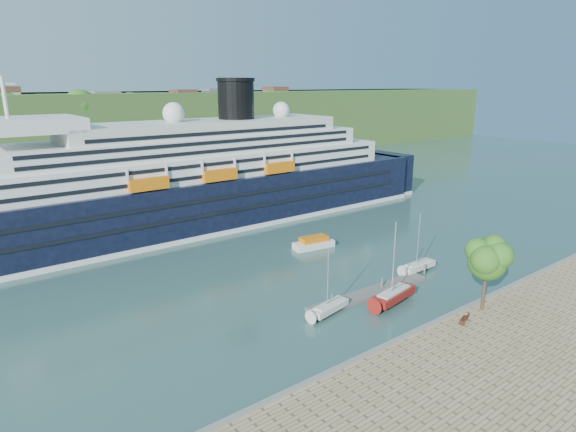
# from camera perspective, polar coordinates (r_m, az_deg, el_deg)

# --- Properties ---
(ground) EXTENTS (400.00, 400.00, 0.00)m
(ground) POSITION_cam_1_polar(r_m,az_deg,el_deg) (57.75, 16.21, -13.16)
(ground) COLOR #2E514E
(ground) RESTS_ON ground
(far_hillside) EXTENTS (400.00, 50.00, 24.00)m
(far_hillside) POSITION_cam_1_polar(r_m,az_deg,el_deg) (179.60, -24.17, 9.30)
(far_hillside) COLOR #3B6127
(far_hillside) RESTS_ON ground
(quay_coping) EXTENTS (220.00, 0.50, 0.30)m
(quay_coping) POSITION_cam_1_polar(r_m,az_deg,el_deg) (57.12, 16.46, -12.21)
(quay_coping) COLOR slate
(quay_coping) RESTS_ON promenade
(cruise_ship) EXTENTS (125.75, 18.75, 28.22)m
(cruise_ship) POSITION_cam_1_polar(r_m,az_deg,el_deg) (92.15, -13.10, 6.97)
(cruise_ship) COLOR black
(cruise_ship) RESTS_ON ground
(park_bench) EXTENTS (1.89, 1.21, 1.13)m
(park_bench) POSITION_cam_1_polar(r_m,az_deg,el_deg) (58.72, 20.14, -11.30)
(park_bench) COLOR #4C2315
(park_bench) RESTS_ON promenade
(promenade_tree) EXTENTS (5.99, 5.99, 9.93)m
(promenade_tree) POSITION_cam_1_polar(r_m,az_deg,el_deg) (61.05, 22.44, -5.99)
(promenade_tree) COLOR #245B17
(promenade_tree) RESTS_ON promenade
(floating_pontoon) EXTENTS (20.02, 3.09, 0.44)m
(floating_pontoon) POSITION_cam_1_polar(r_m,az_deg,el_deg) (65.56, 9.68, -8.95)
(floating_pontoon) COLOR #69655D
(floating_pontoon) RESTS_ON ground
(sailboat_white_near) EXTENTS (6.57, 2.87, 8.22)m
(sailboat_white_near) POSITION_cam_1_polar(r_m,az_deg,el_deg) (58.18, 5.00, -7.84)
(sailboat_white_near) COLOR silver
(sailboat_white_near) RESTS_ON ground
(sailboat_red) EXTENTS (8.27, 3.46, 10.36)m
(sailboat_red) POSITION_cam_1_polar(r_m,az_deg,el_deg) (61.85, 12.65, -5.66)
(sailboat_red) COLOR maroon
(sailboat_red) RESTS_ON ground
(sailboat_white_far) EXTENTS (6.73, 1.94, 8.67)m
(sailboat_white_far) POSITION_cam_1_polar(r_m,az_deg,el_deg) (73.22, 15.38, -3.21)
(sailboat_white_far) COLOR silver
(sailboat_white_far) RESTS_ON ground
(tender_launch) EXTENTS (7.52, 3.48, 2.00)m
(tender_launch) POSITION_cam_1_polar(r_m,az_deg,el_deg) (81.95, 3.06, -3.12)
(tender_launch) COLOR orange
(tender_launch) RESTS_ON ground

